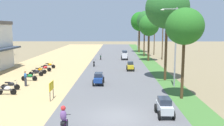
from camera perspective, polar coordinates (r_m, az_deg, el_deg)
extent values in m
plane|color=#7A6B4C|center=(16.60, 1.34, -12.75)|extent=(180.00, 180.00, 0.00)
cube|color=#565659|center=(16.59, 1.35, -12.62)|extent=(9.00, 140.00, 0.08)
cube|color=#3D6B2D|center=(17.59, 20.69, -11.96)|extent=(2.40, 140.00, 0.06)
cube|color=#2D3847|center=(35.09, -24.66, 2.86)|extent=(1.20, 10.40, 0.25)
cylinder|color=black|center=(23.27, -22.23, -6.29)|extent=(0.56, 0.06, 0.56)
cylinder|color=black|center=(23.78, -25.00, -6.15)|extent=(0.56, 0.06, 0.56)
cube|color=#333338|center=(23.48, -23.66, -5.80)|extent=(1.12, 0.12, 0.12)
ellipsoid|color=silver|center=(23.41, -23.50, -5.47)|extent=(0.64, 0.28, 0.32)
cube|color=black|center=(23.53, -24.32, -5.15)|extent=(0.44, 0.20, 0.10)
cylinder|color=#A5A8AD|center=(23.23, -22.41, -5.64)|extent=(0.26, 0.05, 0.68)
cylinder|color=black|center=(23.17, -22.59, -4.75)|extent=(0.04, 0.54, 0.04)
cylinder|color=black|center=(24.94, -21.51, -5.30)|extent=(0.56, 0.06, 0.56)
cylinder|color=black|center=(25.43, -24.10, -5.19)|extent=(0.56, 0.06, 0.56)
cube|color=#333338|center=(25.14, -22.84, -4.84)|extent=(1.12, 0.12, 0.12)
ellipsoid|color=black|center=(25.08, -22.69, -4.54)|extent=(0.64, 0.28, 0.32)
cube|color=black|center=(25.20, -23.46, -4.24)|extent=(0.44, 0.20, 0.10)
cylinder|color=#A5A8AD|center=(24.90, -21.67, -4.69)|extent=(0.26, 0.05, 0.68)
cylinder|color=black|center=(24.85, -21.84, -3.85)|extent=(0.04, 0.54, 0.04)
cylinder|color=black|center=(28.41, -17.76, -3.49)|extent=(0.56, 0.06, 0.56)
cylinder|color=black|center=(28.83, -20.10, -3.43)|extent=(0.56, 0.06, 0.56)
cube|color=#333338|center=(28.58, -18.95, -3.11)|extent=(1.12, 0.12, 0.12)
ellipsoid|color=#14722D|center=(28.52, -18.81, -2.83)|extent=(0.64, 0.28, 0.32)
cube|color=black|center=(28.62, -19.50, -2.58)|extent=(0.44, 0.20, 0.10)
cylinder|color=#A5A8AD|center=(28.38, -17.90, -2.95)|extent=(0.26, 0.05, 0.68)
cylinder|color=black|center=(28.33, -18.04, -2.21)|extent=(0.04, 0.54, 0.04)
cylinder|color=black|center=(30.90, -16.40, -2.49)|extent=(0.56, 0.06, 0.56)
cylinder|color=black|center=(31.29, -18.57, -2.46)|extent=(0.56, 0.06, 0.56)
cube|color=#333338|center=(31.06, -17.51, -2.15)|extent=(1.12, 0.12, 0.12)
ellipsoid|color=black|center=(31.01, -17.38, -1.90)|extent=(0.64, 0.28, 0.32)
cube|color=black|center=(31.10, -18.02, -1.67)|extent=(0.44, 0.20, 0.10)
cylinder|color=#A5A8AD|center=(30.87, -16.53, -2.00)|extent=(0.26, 0.05, 0.68)
cylinder|color=black|center=(30.83, -16.66, -1.32)|extent=(0.04, 0.54, 0.04)
cylinder|color=black|center=(32.34, -15.66, -1.99)|extent=(0.56, 0.06, 0.56)
cylinder|color=black|center=(32.71, -17.74, -1.96)|extent=(0.56, 0.06, 0.56)
cube|color=#333338|center=(32.49, -16.72, -1.66)|extent=(1.12, 0.12, 0.12)
ellipsoid|color=orange|center=(32.44, -16.60, -1.42)|extent=(0.64, 0.28, 0.32)
cube|color=black|center=(32.53, -17.21, -1.21)|extent=(0.44, 0.20, 0.10)
cylinder|color=#A5A8AD|center=(32.31, -15.78, -1.52)|extent=(0.26, 0.05, 0.68)
cylinder|color=black|center=(32.27, -15.91, -0.87)|extent=(0.04, 0.54, 0.04)
cylinder|color=black|center=(33.83, -14.60, -1.50)|extent=(0.56, 0.06, 0.56)
cylinder|color=black|center=(34.18, -16.60, -1.48)|extent=(0.56, 0.06, 0.56)
cube|color=#333338|center=(33.97, -15.61, -1.19)|extent=(1.12, 0.12, 0.12)
ellipsoid|color=red|center=(33.93, -15.49, -0.96)|extent=(0.64, 0.28, 0.32)
cube|color=black|center=(34.01, -16.08, -0.76)|extent=(0.44, 0.20, 0.10)
cylinder|color=#A5A8AD|center=(33.80, -14.71, -1.05)|extent=(0.26, 0.05, 0.68)
cylinder|color=black|center=(33.76, -14.83, -0.43)|extent=(0.04, 0.54, 0.04)
cylinder|color=black|center=(36.33, -13.65, -0.80)|extent=(0.56, 0.06, 0.56)
cylinder|color=black|center=(36.66, -15.52, -0.79)|extent=(0.56, 0.06, 0.56)
cube|color=#333338|center=(36.46, -14.60, -0.52)|extent=(1.12, 0.12, 0.12)
ellipsoid|color=orange|center=(36.42, -14.49, -0.30)|extent=(0.64, 0.28, 0.32)
cube|color=black|center=(36.50, -15.04, -0.11)|extent=(0.44, 0.20, 0.10)
cylinder|color=#A5A8AD|center=(36.30, -13.75, -0.38)|extent=(0.26, 0.05, 0.68)
cylinder|color=black|center=(36.27, -13.87, 0.20)|extent=(0.04, 0.54, 0.04)
cylinder|color=#262628|center=(20.30, -14.40, -7.68)|extent=(0.06, 0.06, 0.80)
cylinder|color=#262628|center=(21.23, -13.69, -6.94)|extent=(0.06, 0.06, 0.80)
cube|color=yellow|center=(20.58, -14.11, -5.29)|extent=(0.04, 1.30, 0.70)
cylinder|color=#33333D|center=(26.06, -19.60, -4.33)|extent=(0.14, 0.14, 0.82)
cylinder|color=#33333D|center=(26.21, -19.81, -4.27)|extent=(0.14, 0.14, 0.82)
ellipsoid|color=#265999|center=(26.00, -19.78, -2.82)|extent=(0.43, 0.41, 0.56)
sphere|color=#9E7556|center=(25.93, -19.82, -1.93)|extent=(0.22, 0.22, 0.22)
cylinder|color=#4C351E|center=(20.84, 16.36, -1.15)|extent=(0.24, 0.24, 5.19)
ellipsoid|color=#23621E|center=(20.57, 16.75, 8.28)|extent=(3.09, 3.09, 2.99)
cylinder|color=#4C351E|center=(27.77, 12.59, 2.96)|extent=(0.29, 0.29, 6.80)
ellipsoid|color=#256026|center=(27.74, 12.90, 12.56)|extent=(4.79, 4.79, 4.54)
cylinder|color=#4C351E|center=(43.50, 8.63, 3.95)|extent=(0.36, 0.36, 5.28)
ellipsoid|color=#22631E|center=(43.38, 8.73, 8.81)|extent=(3.57, 3.57, 3.80)
cylinder|color=#4C351E|center=(50.40, 7.60, 5.18)|extent=(0.26, 0.26, 6.35)
ellipsoid|color=#225A24|center=(50.35, 7.69, 9.96)|extent=(3.10, 3.10, 3.75)
cylinder|color=#4C351E|center=(58.58, 6.42, 5.52)|extent=(0.41, 0.41, 6.12)
ellipsoid|color=#1B6418|center=(58.52, 6.49, 9.72)|extent=(4.08, 4.08, 4.48)
cylinder|color=gray|center=(24.81, 14.75, 3.48)|extent=(0.16, 0.16, 7.85)
cylinder|color=gray|center=(24.63, 13.46, 12.28)|extent=(1.40, 0.08, 0.08)
ellipsoid|color=silver|center=(24.49, 11.82, 12.20)|extent=(0.36, 0.20, 0.14)
cylinder|color=gray|center=(24.97, 16.67, 12.11)|extent=(1.40, 0.08, 0.08)
ellipsoid|color=silver|center=(25.16, 18.23, 11.85)|extent=(0.36, 0.20, 0.14)
cylinder|color=gray|center=(65.47, 6.09, 6.80)|extent=(0.16, 0.16, 8.37)
cylinder|color=gray|center=(65.43, 5.53, 10.35)|extent=(1.40, 0.08, 0.08)
ellipsoid|color=silver|center=(65.38, 4.91, 10.29)|extent=(0.36, 0.20, 0.14)
cylinder|color=gray|center=(65.56, 6.77, 10.32)|extent=(1.40, 0.08, 0.08)
ellipsoid|color=silver|center=(65.63, 7.39, 10.25)|extent=(0.36, 0.20, 0.14)
cylinder|color=brown|center=(45.86, 11.86, 6.27)|extent=(0.20, 0.20, 8.88)
cube|color=#473323|center=(45.90, 12.01, 11.19)|extent=(1.80, 0.10, 0.10)
cylinder|color=brown|center=(53.63, 9.98, 6.96)|extent=(0.20, 0.20, 9.55)
cube|color=#473323|center=(53.71, 10.09, 11.52)|extent=(1.80, 0.10, 0.10)
cube|color=#B7BCC1|center=(16.87, 12.26, -10.21)|extent=(0.84, 1.95, 0.50)
cube|color=#232B38|center=(16.78, 12.27, -8.70)|extent=(0.77, 1.10, 0.40)
cylinder|color=black|center=(16.41, 14.36, -11.85)|extent=(0.10, 0.60, 0.60)
cylinder|color=black|center=(16.22, 11.06, -11.98)|extent=(0.10, 0.60, 0.60)
cylinder|color=black|center=(17.70, 13.29, -10.30)|extent=(0.10, 0.60, 0.60)
cylinder|color=black|center=(17.53, 10.24, -10.40)|extent=(0.10, 0.60, 0.60)
cube|color=navy|center=(25.37, -3.19, -3.77)|extent=(0.88, 2.25, 0.44)
cube|color=#232B38|center=(25.39, -3.18, -2.79)|extent=(0.81, 1.30, 0.40)
cylinder|color=black|center=(26.25, -4.14, -3.92)|extent=(0.11, 0.64, 0.64)
cylinder|color=black|center=(26.19, -1.98, -3.94)|extent=(0.11, 0.64, 0.64)
cylinder|color=black|center=(24.68, -4.46, -4.72)|extent=(0.11, 0.64, 0.64)
cylinder|color=black|center=(24.61, -2.16, -4.74)|extent=(0.11, 0.64, 0.64)
cube|color=gold|center=(33.52, 4.33, -0.79)|extent=(0.84, 1.95, 0.50)
cube|color=#232B38|center=(33.50, 4.34, -0.01)|extent=(0.77, 1.10, 0.40)
cylinder|color=black|center=(32.91, 5.22, -1.46)|extent=(0.10, 0.60, 0.60)
cylinder|color=black|center=(32.85, 3.58, -1.46)|extent=(0.10, 0.60, 0.60)
cylinder|color=black|center=(34.29, 5.04, -1.06)|extent=(0.10, 0.60, 0.60)
cylinder|color=black|center=(34.23, 3.47, -1.06)|extent=(0.10, 0.60, 0.60)
cube|color=silver|center=(44.89, 2.95, 1.90)|extent=(0.95, 2.40, 0.95)
cube|color=#232B38|center=(44.72, 2.96, 2.71)|extent=(0.87, 2.00, 0.35)
cylinder|color=black|center=(44.11, 3.68, 1.11)|extent=(0.12, 0.68, 0.68)
cylinder|color=black|center=(44.07, 2.29, 1.12)|extent=(0.12, 0.68, 0.68)
cylinder|color=black|center=(45.83, 3.58, 1.38)|extent=(0.12, 0.68, 0.68)
cylinder|color=black|center=(45.79, 2.24, 1.39)|extent=(0.12, 0.68, 0.68)
cylinder|color=black|center=(14.89, -10.65, -13.96)|extent=(0.06, 0.56, 0.56)
cube|color=#333338|center=(14.26, -11.17, -14.22)|extent=(0.12, 1.12, 0.12)
ellipsoid|color=#8C1E8C|center=(14.28, -11.12, -13.58)|extent=(0.28, 0.64, 0.32)
cube|color=black|center=(13.91, -11.45, -13.67)|extent=(0.20, 0.44, 0.10)
cylinder|color=#A5A8AD|center=(14.74, -10.72, -13.07)|extent=(0.05, 0.26, 0.68)
cylinder|color=black|center=(14.55, -10.81, -11.80)|extent=(0.54, 0.04, 0.04)
ellipsoid|color=#724C8C|center=(13.84, -11.43, -12.01)|extent=(0.36, 0.28, 0.64)
sphere|color=red|center=(13.74, -11.44, -10.39)|extent=(0.28, 0.28, 0.28)
cylinder|color=#2D2D38|center=(14.19, -11.83, -14.27)|extent=(0.12, 0.12, 0.48)
cylinder|color=#2D2D38|center=(14.14, -10.69, -14.33)|extent=(0.12, 0.12, 0.48)
cylinder|color=black|center=(37.85, -4.20, -0.19)|extent=(0.06, 0.56, 0.56)
cylinder|color=black|center=(36.63, -4.37, -0.48)|extent=(0.06, 0.56, 0.56)
cube|color=#333338|center=(37.22, -4.28, -0.06)|extent=(0.12, 1.12, 0.12)
ellipsoid|color=black|center=(37.27, -4.28, 0.17)|extent=(0.28, 0.64, 0.32)
cube|color=black|center=(36.90, -4.33, 0.28)|extent=(0.20, 0.44, 0.10)
cylinder|color=#A5A8AD|center=(37.75, -4.21, 0.20)|extent=(0.05, 0.26, 0.68)
cylinder|color=black|center=(37.64, -4.22, 0.74)|extent=(0.54, 0.04, 0.04)
cylinder|color=black|center=(45.67, -2.65, 1.29)|extent=(0.06, 0.56, 0.56)
cylinder|color=black|center=(44.45, -2.74, 1.10)|extent=(0.06, 0.56, 0.56)
cube|color=#333338|center=(45.04, -2.70, 1.42)|extent=(0.12, 1.12, 0.12)
ellipsoid|color=#14722D|center=(45.10, -2.69, 1.61)|extent=(0.28, 0.64, 0.32)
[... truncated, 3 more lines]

